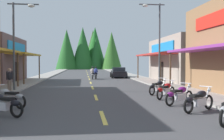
% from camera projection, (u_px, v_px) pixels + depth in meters
% --- Properties ---
extents(ground, '(10.34, 91.53, 0.10)m').
position_uv_depth(ground, '(89.00, 79.00, 31.97)').
color(ground, '#424244').
extents(sidewalk_left, '(2.44, 91.53, 0.12)m').
position_uv_depth(sidewalk_left, '(37.00, 79.00, 31.24)').
color(sidewalk_left, '#9E9991').
rests_on(sidewalk_left, ground).
extents(sidewalk_right, '(2.44, 91.53, 0.12)m').
position_uv_depth(sidewalk_right, '(139.00, 78.00, 32.68)').
color(sidewalk_right, '#9E9991').
rests_on(sidewalk_right, ground).
extents(centerline_dashes, '(0.16, 66.33, 0.01)m').
position_uv_depth(centerline_dashes, '(89.00, 77.00, 34.55)').
color(centerline_dashes, '#E0C64C').
rests_on(centerline_dashes, ground).
extents(storefront_right_far, '(9.13, 10.60, 4.69)m').
position_uv_depth(storefront_right_far, '(194.00, 60.00, 27.45)').
color(storefront_right_far, gray).
rests_on(storefront_right_far, ground).
extents(streetlamp_left, '(2.14, 0.30, 6.24)m').
position_uv_depth(streetlamp_left, '(18.00, 34.00, 17.74)').
color(streetlamp_left, '#474C51').
rests_on(streetlamp_left, ground).
extents(streetlamp_right, '(2.14, 0.30, 6.93)m').
position_uv_depth(streetlamp_right, '(156.00, 34.00, 20.97)').
color(streetlamp_right, '#474C51').
rests_on(streetlamp_right, ground).
extents(motorcycle_parked_right_1, '(1.86, 1.24, 1.04)m').
position_uv_depth(motorcycle_parked_right_1, '(199.00, 100.00, 10.60)').
color(motorcycle_parked_right_1, black).
rests_on(motorcycle_parked_right_1, ground).
extents(motorcycle_parked_right_2, '(1.86, 1.23, 1.04)m').
position_uv_depth(motorcycle_parked_right_2, '(179.00, 95.00, 12.33)').
color(motorcycle_parked_right_2, black).
rests_on(motorcycle_parked_right_2, ground).
extents(motorcycle_parked_right_3, '(1.60, 1.57, 1.04)m').
position_uv_depth(motorcycle_parked_right_3, '(166.00, 90.00, 14.38)').
color(motorcycle_parked_right_3, black).
rests_on(motorcycle_parked_right_3, ground).
extents(motorcycle_parked_right_4, '(1.66, 1.51, 1.04)m').
position_uv_depth(motorcycle_parked_right_4, '(158.00, 87.00, 16.30)').
color(motorcycle_parked_right_4, black).
rests_on(motorcycle_parked_right_4, ground).
extents(motorcycle_parked_left_1, '(1.89, 1.17, 1.04)m').
position_uv_depth(motorcycle_parked_left_1, '(2.00, 103.00, 9.68)').
color(motorcycle_parked_left_1, black).
rests_on(motorcycle_parked_left_1, ground).
extents(motorcycle_parked_left_2, '(1.88, 1.20, 1.04)m').
position_uv_depth(motorcycle_parked_left_2, '(8.00, 97.00, 11.44)').
color(motorcycle_parked_left_2, black).
rests_on(motorcycle_parked_left_2, ground).
extents(rider_cruising_lead, '(0.60, 2.14, 1.57)m').
position_uv_depth(rider_cruising_lead, '(96.00, 74.00, 30.96)').
color(rider_cruising_lead, black).
rests_on(rider_cruising_lead, ground).
extents(rider_cruising_trailing, '(0.60, 2.14, 1.57)m').
position_uv_depth(rider_cruising_trailing, '(93.00, 74.00, 31.15)').
color(rider_cruising_trailing, black).
rests_on(rider_cruising_trailing, ground).
extents(pedestrian_browsing, '(0.40, 0.51, 1.67)m').
position_uv_depth(pedestrian_browsing, '(10.00, 78.00, 17.25)').
color(pedestrian_browsing, '#726659').
rests_on(pedestrian_browsing, ground).
extents(parked_car_curbside, '(2.23, 4.38, 1.40)m').
position_uv_depth(parked_car_curbside, '(118.00, 73.00, 34.08)').
color(parked_car_curbside, black).
rests_on(parked_car_curbside, ground).
extents(treeline_backdrop, '(19.64, 12.89, 13.19)m').
position_uv_depth(treeline_backdrop, '(91.00, 49.00, 78.05)').
color(treeline_backdrop, '#1E5523').
rests_on(treeline_backdrop, ground).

